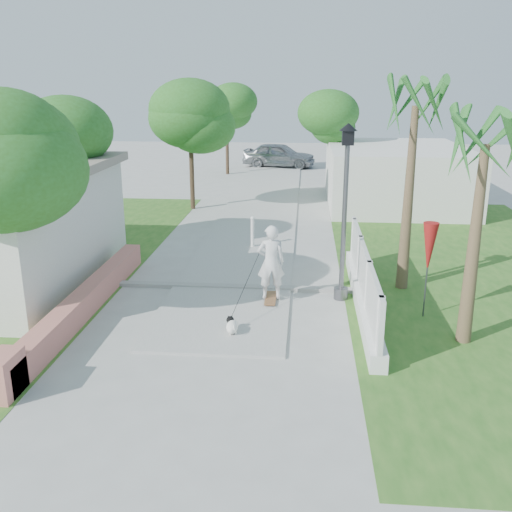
# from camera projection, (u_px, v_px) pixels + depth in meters

# --- Properties ---
(ground) EXTENTS (90.00, 90.00, 0.00)m
(ground) POSITION_uv_depth(u_px,v_px,m) (187.00, 410.00, 9.72)
(ground) COLOR #B7B7B2
(ground) RESTS_ON ground
(path_strip) EXTENTS (3.20, 36.00, 0.06)m
(path_strip) POSITION_uv_depth(u_px,v_px,m) (267.00, 192.00, 28.77)
(path_strip) COLOR #B7B7B2
(path_strip) RESTS_ON ground
(curb) EXTENTS (6.50, 0.25, 0.10)m
(curb) POSITION_uv_depth(u_px,v_px,m) (232.00, 287.00, 15.42)
(curb) COLOR #999993
(curb) RESTS_ON ground
(grass_left) EXTENTS (8.00, 20.00, 0.01)m
(grass_left) POSITION_uv_depth(u_px,v_px,m) (19.00, 260.00, 17.91)
(grass_left) COLOR #2C611E
(grass_left) RESTS_ON ground
(grass_right) EXTENTS (8.00, 20.00, 0.01)m
(grass_right) POSITION_uv_depth(u_px,v_px,m) (476.00, 272.00, 16.77)
(grass_right) COLOR #2C611E
(grass_right) RESTS_ON ground
(pink_wall) EXTENTS (0.45, 8.20, 0.80)m
(pink_wall) POSITION_uv_depth(u_px,v_px,m) (78.00, 308.00, 13.28)
(pink_wall) COLOR #C36C64
(pink_wall) RESTS_ON ground
(lattice_fence) EXTENTS (0.35, 7.00, 1.50)m
(lattice_fence) POSITION_uv_depth(u_px,v_px,m) (363.00, 286.00, 14.05)
(lattice_fence) COLOR white
(lattice_fence) RESTS_ON ground
(building_right) EXTENTS (6.00, 8.00, 2.60)m
(building_right) POSITION_uv_depth(u_px,v_px,m) (395.00, 175.00, 26.00)
(building_right) COLOR silver
(building_right) RESTS_ON ground
(street_lamp) EXTENTS (0.44, 0.44, 4.44)m
(street_lamp) POSITION_uv_depth(u_px,v_px,m) (345.00, 207.00, 14.01)
(street_lamp) COLOR #59595E
(street_lamp) RESTS_ON ground
(bollard) EXTENTS (0.14, 0.14, 1.09)m
(bollard) POSITION_uv_depth(u_px,v_px,m) (252.00, 231.00, 19.06)
(bollard) COLOR white
(bollard) RESTS_ON ground
(patio_umbrella) EXTENTS (0.36, 0.36, 2.30)m
(patio_umbrella) POSITION_uv_depth(u_px,v_px,m) (429.00, 249.00, 13.12)
(patio_umbrella) COLOR #59595E
(patio_umbrella) RESTS_ON ground
(tree_left_mid) EXTENTS (3.20, 3.20, 4.85)m
(tree_left_mid) POSITION_uv_depth(u_px,v_px,m) (61.00, 146.00, 17.23)
(tree_left_mid) COLOR #4C3826
(tree_left_mid) RESTS_ON ground
(tree_path_left) EXTENTS (3.40, 3.40, 5.23)m
(tree_path_left) POSITION_uv_depth(u_px,v_px,m) (190.00, 120.00, 24.07)
(tree_path_left) COLOR #4C3826
(tree_path_left) RESTS_ON ground
(tree_path_right) EXTENTS (3.00, 3.00, 4.79)m
(tree_path_right) POSITION_uv_depth(u_px,v_px,m) (334.00, 122.00, 27.47)
(tree_path_right) COLOR #4C3826
(tree_path_right) RESTS_ON ground
(tree_path_far) EXTENTS (3.20, 3.20, 5.17)m
(tree_path_far) POSITION_uv_depth(u_px,v_px,m) (227.00, 109.00, 33.58)
(tree_path_far) COLOR #4C3826
(tree_path_far) RESTS_ON ground
(palm_far) EXTENTS (1.80, 1.80, 5.30)m
(palm_far) POSITION_uv_depth(u_px,v_px,m) (415.00, 119.00, 14.22)
(palm_far) COLOR brown
(palm_far) RESTS_ON ground
(palm_near) EXTENTS (1.80, 1.80, 4.70)m
(palm_near) POSITION_uv_depth(u_px,v_px,m) (484.00, 157.00, 11.17)
(palm_near) COLOR brown
(palm_near) RESTS_ON ground
(skateboarder) EXTENTS (1.10, 2.38, 2.01)m
(skateboarder) POSITION_uv_depth(u_px,v_px,m) (257.00, 275.00, 13.75)
(skateboarder) COLOR brown
(skateboarder) RESTS_ON ground
(dog) EXTENTS (0.38, 0.56, 0.40)m
(dog) POSITION_uv_depth(u_px,v_px,m) (232.00, 326.00, 12.56)
(dog) COLOR white
(dog) RESTS_ON ground
(parked_car) EXTENTS (4.93, 2.66, 1.59)m
(parked_car) POSITION_uv_depth(u_px,v_px,m) (279.00, 155.00, 37.27)
(parked_car) COLOR #9EA1A6
(parked_car) RESTS_ON ground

